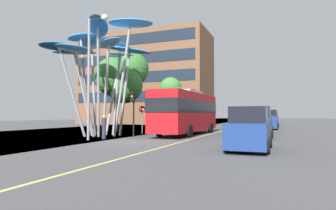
# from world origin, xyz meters

# --- Properties ---
(ground) EXTENTS (120.00, 240.00, 0.10)m
(ground) POSITION_xyz_m (-0.62, 0.00, -0.05)
(ground) COLOR #4C4C4F
(red_bus) EXTENTS (2.94, 10.59, 3.72)m
(red_bus) POSITION_xyz_m (1.29, 7.64, 2.03)
(red_bus) COLOR red
(red_bus) RESTS_ON ground
(leaf_sculpture) EXTENTS (8.19, 9.59, 9.29)m
(leaf_sculpture) POSITION_xyz_m (-4.41, 3.60, 6.87)
(leaf_sculpture) COLOR #9EA0A5
(leaf_sculpture) RESTS_ON ground
(traffic_light_kerb_near) EXTENTS (0.28, 0.42, 3.47)m
(traffic_light_kerb_near) POSITION_xyz_m (-1.75, 3.73, 2.52)
(traffic_light_kerb_near) COLOR black
(traffic_light_kerb_near) RESTS_ON ground
(traffic_light_kerb_far) EXTENTS (0.28, 0.42, 3.23)m
(traffic_light_kerb_far) POSITION_xyz_m (-1.73, 9.41, 2.35)
(traffic_light_kerb_far) COLOR black
(traffic_light_kerb_far) RESTS_ON ground
(traffic_light_island_mid) EXTENTS (0.28, 0.42, 3.29)m
(traffic_light_island_mid) POSITION_xyz_m (-1.87, 11.99, 2.39)
(traffic_light_island_mid) COLOR black
(traffic_light_island_mid) RESTS_ON ground
(car_parked_near) EXTENTS (1.97, 4.29, 2.07)m
(car_parked_near) POSITION_xyz_m (7.35, -1.39, 0.97)
(car_parked_near) COLOR navy
(car_parked_near) RESTS_ON ground
(car_parked_mid) EXTENTS (1.91, 3.82, 2.27)m
(car_parked_mid) POSITION_xyz_m (7.28, 5.44, 1.05)
(car_parked_mid) COLOR navy
(car_parked_mid) RESTS_ON ground
(car_parked_far) EXTENTS (1.98, 4.57, 2.11)m
(car_parked_far) POSITION_xyz_m (7.06, 11.90, 0.99)
(car_parked_far) COLOR #2D5138
(car_parked_far) RESTS_ON ground
(car_side_street) EXTENTS (1.99, 4.50, 2.25)m
(car_side_street) POSITION_xyz_m (7.46, 19.32, 1.06)
(car_side_street) COLOR navy
(car_side_street) RESTS_ON ground
(car_far_side) EXTENTS (2.08, 4.21, 2.21)m
(car_far_side) POSITION_xyz_m (7.43, 26.36, 1.05)
(car_far_side) COLOR black
(car_far_side) RESTS_ON ground
(street_lamp) EXTENTS (1.54, 0.44, 8.31)m
(street_lamp) POSITION_xyz_m (-2.86, 0.15, 5.23)
(street_lamp) COLOR gray
(street_lamp) RESTS_ON ground
(tree_pavement_near) EXTENTS (5.28, 5.65, 8.34)m
(tree_pavement_near) POSITION_xyz_m (-6.52, 9.78, 5.53)
(tree_pavement_near) COLOR brown
(tree_pavement_near) RESTS_ON ground
(tree_pavement_far) EXTENTS (4.89, 5.73, 7.46)m
(tree_pavement_far) POSITION_xyz_m (-7.15, 26.56, 5.03)
(tree_pavement_far) COLOR brown
(tree_pavement_far) RESTS_ON ground
(pedestrian) EXTENTS (0.34, 0.34, 1.67)m
(pedestrian) POSITION_xyz_m (-2.77, 1.37, 0.84)
(pedestrian) COLOR #2D3342
(pedestrian) RESTS_ON ground
(no_entry_sign) EXTENTS (0.60, 0.12, 2.48)m
(no_entry_sign) POSITION_xyz_m (-2.79, 7.33, 1.65)
(no_entry_sign) COLOR gray
(no_entry_sign) RESTS_ON ground
(backdrop_building) EXTENTS (24.00, 10.43, 16.48)m
(backdrop_building) POSITION_xyz_m (-15.04, 33.04, 8.25)
(backdrop_building) COLOR brown
(backdrop_building) RESTS_ON ground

